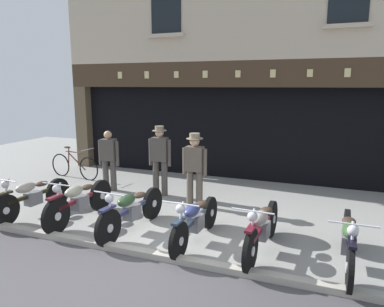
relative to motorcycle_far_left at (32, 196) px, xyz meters
name	(u,v)px	position (x,y,z in m)	size (l,w,h in m)	color
ground	(119,297)	(3.23, -1.83, -0.46)	(22.83, 22.00, 0.18)	gray
shop_facade	(253,115)	(3.23, 6.16, 1.30)	(11.13, 4.42, 6.33)	black
motorcycle_far_left	(32,196)	(0.00, 0.00, 0.00)	(0.62, 1.95, 0.91)	black
motorcycle_left	(79,200)	(1.14, 0.07, 0.02)	(0.62, 2.01, 0.93)	black
motorcycle_center_left	(132,209)	(2.34, 0.01, 0.01)	(0.62, 2.05, 0.92)	black
motorcycle_center	(195,220)	(3.60, -0.01, -0.01)	(0.62, 1.97, 0.89)	black
motorcycle_center_right	(262,228)	(4.73, 0.02, 0.01)	(0.62, 2.03, 0.92)	black
motorcycle_right	(349,240)	(6.00, -0.01, 0.01)	(0.62, 2.04, 0.93)	black
salesman_left	(109,158)	(0.43, 2.14, 0.42)	(0.56, 0.26, 1.53)	#47423D
shopkeeper_center	(160,157)	(1.83, 2.23, 0.53)	(0.56, 0.34, 1.70)	#47423D
salesman_right	(195,166)	(2.91, 1.76, 0.50)	(0.56, 0.36, 1.64)	brown
advert_board_near	(169,119)	(1.00, 4.55, 1.22)	(0.70, 0.03, 0.93)	silver
leaning_bicycle	(74,166)	(-1.23, 2.81, -0.05)	(1.77, 0.50, 0.93)	black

